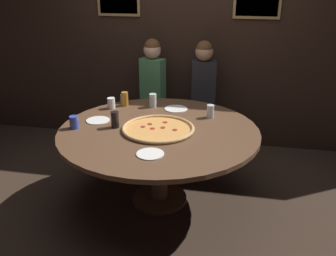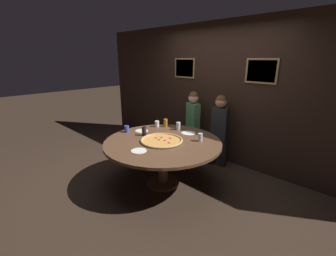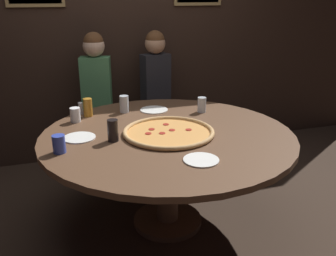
% 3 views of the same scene
% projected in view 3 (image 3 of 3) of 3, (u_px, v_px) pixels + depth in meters
% --- Properties ---
extents(ground_plane, '(24.00, 24.00, 0.00)m').
position_uv_depth(ground_plane, '(168.00, 222.00, 2.89)').
color(ground_plane, '#38281E').
extents(back_wall, '(6.40, 0.08, 2.60)m').
position_uv_depth(back_wall, '(122.00, 32.00, 3.79)').
color(back_wall, black).
rests_on(back_wall, ground_plane).
extents(dining_table, '(1.78, 1.78, 0.74)m').
position_uv_depth(dining_table, '(168.00, 147.00, 2.68)').
color(dining_table, brown).
rests_on(dining_table, ground_plane).
extents(giant_pizza, '(0.64, 0.64, 0.03)m').
position_uv_depth(giant_pizza, '(168.00, 132.00, 2.62)').
color(giant_pizza, '#E0994C').
rests_on(giant_pizza, dining_table).
extents(drink_cup_beside_pizza, '(0.08, 0.08, 0.11)m').
position_uv_depth(drink_cup_beside_pizza, '(59.00, 144.00, 2.30)').
color(drink_cup_beside_pizza, '#384CB7').
rests_on(drink_cup_beside_pizza, dining_table).
extents(drink_cup_centre_back, '(0.07, 0.07, 0.14)m').
position_uv_depth(drink_cup_centre_back, '(124.00, 104.00, 3.08)').
color(drink_cup_centre_back, silver).
rests_on(drink_cup_centre_back, dining_table).
extents(drink_cup_near_right, '(0.07, 0.07, 0.14)m').
position_uv_depth(drink_cup_near_right, '(88.00, 107.00, 2.98)').
color(drink_cup_near_right, '#BC7A23').
rests_on(drink_cup_near_right, dining_table).
extents(drink_cup_front_edge, '(0.07, 0.07, 0.15)m').
position_uv_depth(drink_cup_front_edge, '(113.00, 130.00, 2.47)').
color(drink_cup_front_edge, black).
rests_on(drink_cup_front_edge, dining_table).
extents(drink_cup_by_shaker, '(0.07, 0.07, 0.12)m').
position_uv_depth(drink_cup_by_shaker, '(202.00, 105.00, 3.09)').
color(drink_cup_by_shaker, silver).
rests_on(drink_cup_by_shaker, dining_table).
extents(drink_cup_near_left, '(0.08, 0.08, 0.11)m').
position_uv_depth(drink_cup_near_left, '(75.00, 115.00, 2.85)').
color(drink_cup_near_left, white).
rests_on(drink_cup_near_left, dining_table).
extents(white_plate_near_front, '(0.23, 0.23, 0.01)m').
position_uv_depth(white_plate_near_front, '(154.00, 110.00, 3.15)').
color(white_plate_near_front, white).
rests_on(white_plate_near_front, dining_table).
extents(white_plate_far_back, '(0.21, 0.21, 0.01)m').
position_uv_depth(white_plate_far_back, '(201.00, 160.00, 2.20)').
color(white_plate_far_back, white).
rests_on(white_plate_far_back, dining_table).
extents(white_plate_left_side, '(0.22, 0.22, 0.01)m').
position_uv_depth(white_plate_left_side, '(79.00, 138.00, 2.54)').
color(white_plate_left_side, white).
rests_on(white_plate_left_side, dining_table).
extents(condiment_shaker, '(0.04, 0.04, 0.10)m').
position_uv_depth(condiment_shaker, '(81.00, 108.00, 3.04)').
color(condiment_shaker, silver).
rests_on(condiment_shaker, dining_table).
extents(diner_centre_back, '(0.35, 0.22, 1.34)m').
position_uv_depth(diner_centre_back, '(97.00, 94.00, 3.59)').
color(diner_centre_back, '#232328').
rests_on(diner_centre_back, ground_plane).
extents(diner_side_left, '(0.35, 0.20, 1.34)m').
position_uv_depth(diner_side_left, '(156.00, 89.00, 3.78)').
color(diner_side_left, '#232328').
rests_on(diner_side_left, ground_plane).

